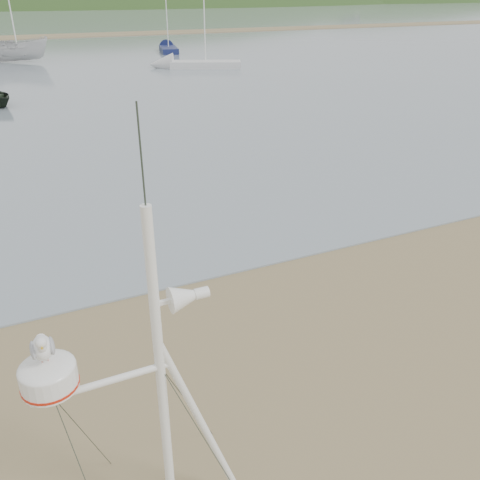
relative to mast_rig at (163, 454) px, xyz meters
name	(u,v)px	position (x,y,z in m)	size (l,w,h in m)	color
hill_ridge	(39,56)	(17.78, 235.93, -20.86)	(620.00, 180.00, 80.00)	#1F3716
mast_rig	(163,454)	(0.00, 0.00, 0.00)	(2.13, 2.27, 4.80)	white
boat_white	(14,29)	(1.32, 44.73, 1.50)	(1.97, 2.03, 5.24)	silver
sailboat_blue_far	(167,48)	(15.36, 48.23, -0.86)	(2.77, 6.33, 6.15)	#141B48
sailboat_white_near	(181,64)	(12.52, 35.76, -0.86)	(7.25, 4.44, 7.09)	silver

